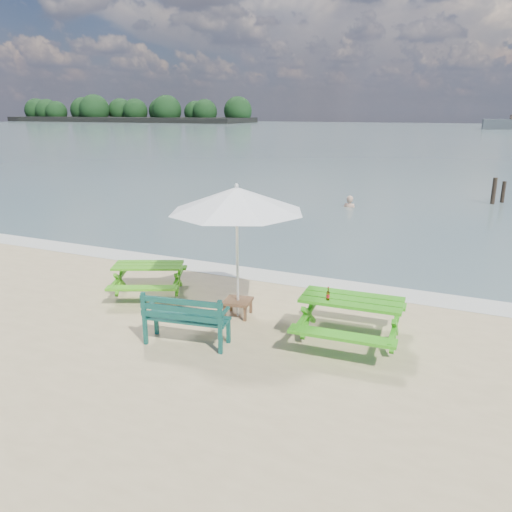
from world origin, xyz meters
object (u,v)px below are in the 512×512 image
at_px(patio_umbrella, 237,200).
at_px(beer_bottle, 328,296).
at_px(side_table, 238,307).
at_px(swimmer, 349,215).
at_px(picnic_table_left, 149,280).
at_px(picnic_table_right, 351,321).
at_px(park_bench, 187,328).

relative_size(patio_umbrella, beer_bottle, 12.82).
relative_size(side_table, swimmer, 0.36).
distance_m(patio_umbrella, beer_bottle, 2.51).
bearing_deg(picnic_table_left, picnic_table_right, -6.50).
bearing_deg(swimmer, picnic_table_left, -97.25).
distance_m(picnic_table_left, picnic_table_right, 4.72).
bearing_deg(patio_umbrella, swimmer, 93.56).
bearing_deg(picnic_table_left, swimmer, 82.75).
bearing_deg(patio_umbrella, beer_bottle, -14.19).
bearing_deg(swimmer, park_bench, -87.98).
distance_m(picnic_table_left, swimmer, 12.38).
relative_size(picnic_table_right, park_bench, 1.30).
relative_size(picnic_table_left, swimmer, 1.28).
xyz_separation_m(picnic_table_left, park_bench, (2.05, -1.75, -0.06)).
distance_m(picnic_table_left, patio_umbrella, 3.11).
relative_size(picnic_table_right, swimmer, 1.22).
relative_size(picnic_table_right, side_table, 3.38).
distance_m(side_table, swimmer, 12.58).
bearing_deg(side_table, beer_bottle, -14.19).
xyz_separation_m(park_bench, patio_umbrella, (0.28, 1.47, 2.08)).
distance_m(beer_bottle, swimmer, 13.39).
bearing_deg(picnic_table_left, park_bench, -40.34).
height_order(side_table, patio_umbrella, patio_umbrella).
bearing_deg(swimmer, side_table, -86.44).
bearing_deg(picnic_table_left, beer_bottle, -10.19).
height_order(picnic_table_left, patio_umbrella, patio_umbrella).
bearing_deg(side_table, picnic_table_left, 173.28).
bearing_deg(beer_bottle, swimmer, 101.95).
xyz_separation_m(picnic_table_left, side_table, (2.34, -0.28, -0.16)).
xyz_separation_m(side_table, patio_umbrella, (0.00, 0.00, 2.19)).
relative_size(picnic_table_left, picnic_table_right, 1.04).
bearing_deg(picnic_table_right, picnic_table_left, 173.50).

